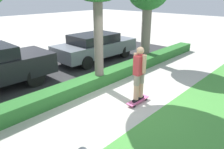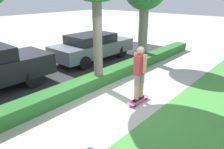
{
  "view_description": "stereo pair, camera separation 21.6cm",
  "coord_description": "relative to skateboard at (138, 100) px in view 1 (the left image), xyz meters",
  "views": [
    {
      "loc": [
        -4.6,
        -3.73,
        3.13
      ],
      "look_at": [
        0.13,
        0.6,
        0.75
      ],
      "focal_mm": 35.0,
      "sensor_mm": 36.0,
      "label": 1
    },
    {
      "loc": [
        -4.75,
        -3.56,
        3.13
      ],
      "look_at": [
        0.13,
        0.6,
        0.75
      ],
      "focal_mm": 35.0,
      "sensor_mm": 36.0,
      "label": 2
    }
  ],
  "objects": [
    {
      "name": "street_asphalt",
      "position": [
        -0.31,
        4.5,
        -0.07
      ],
      "size": [
        15.23,
        5.0,
        0.01
      ],
      "color": "#2D2D30",
      "rests_on": "ground_plane"
    },
    {
      "name": "skater_person",
      "position": [
        0.0,
        -0.0,
        0.9
      ],
      "size": [
        0.49,
        0.42,
        1.65
      ],
      "color": "black",
      "rests_on": "skateboard"
    },
    {
      "name": "hedge_row",
      "position": [
        -0.31,
        1.9,
        0.13
      ],
      "size": [
        15.23,
        0.6,
        0.42
      ],
      "color": "#2D702D",
      "rests_on": "ground_plane"
    },
    {
      "name": "skateboard",
      "position": [
        0.0,
        0.0,
        0.0
      ],
      "size": [
        0.88,
        0.24,
        0.1
      ],
      "color": "#DB5B93",
      "rests_on": "ground_plane"
    },
    {
      "name": "ground_plane",
      "position": [
        -0.31,
        0.3,
        -0.08
      ],
      "size": [
        60.0,
        60.0,
        0.0
      ],
      "primitive_type": "plane",
      "color": "#BCB7AD"
    },
    {
      "name": "parked_car_middle",
      "position": [
        2.32,
        4.3,
        0.62
      ],
      "size": [
        4.26,
        1.84,
        1.31
      ],
      "rotation": [
        0.0,
        0.0,
        -0.03
      ],
      "color": "slate",
      "rests_on": "ground_plane"
    }
  ]
}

